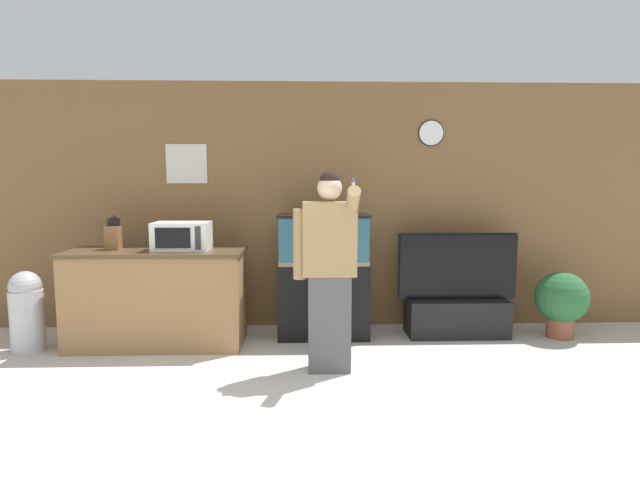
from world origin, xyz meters
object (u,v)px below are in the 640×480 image
at_px(potted_plant, 561,300).
at_px(counter_island, 158,297).
at_px(tv_on_stand, 457,305).
at_px(trash_bin, 27,310).
at_px(person_standing, 328,268).
at_px(knife_block, 113,237).
at_px(microwave, 182,236).
at_px(aquarium_on_stand, 323,276).

bearing_deg(potted_plant, counter_island, -178.51).
bearing_deg(tv_on_stand, trash_bin, -174.83).
bearing_deg(person_standing, potted_plant, 19.09).
distance_m(counter_island, trash_bin, 1.16).
height_order(knife_block, trash_bin, knife_block).
relative_size(counter_island, person_standing, 1.00).
distance_m(potted_plant, trash_bin, 5.14).
bearing_deg(tv_on_stand, knife_block, -177.14).
bearing_deg(microwave, knife_block, 175.22).
relative_size(counter_island, knife_block, 5.05).
xyz_separation_m(counter_island, microwave, (0.25, -0.02, 0.59)).
relative_size(counter_island, microwave, 3.22).
bearing_deg(microwave, potted_plant, 1.83).
height_order(counter_island, trash_bin, counter_island).
height_order(microwave, potted_plant, microwave).
bearing_deg(person_standing, tv_on_stand, 34.45).
bearing_deg(potted_plant, tv_on_stand, 174.21).
bearing_deg(trash_bin, person_standing, -11.45).
height_order(potted_plant, trash_bin, trash_bin).
xyz_separation_m(knife_block, aquarium_on_stand, (2.00, 0.15, -0.41)).
bearing_deg(tv_on_stand, aquarium_on_stand, -179.19).
bearing_deg(microwave, tv_on_stand, 4.73).
relative_size(microwave, tv_on_stand, 0.42).
bearing_deg(aquarium_on_stand, person_standing, -89.58).
relative_size(counter_island, tv_on_stand, 1.36).
relative_size(potted_plant, trash_bin, 0.89).
xyz_separation_m(knife_block, tv_on_stand, (3.36, 0.17, -0.73)).
height_order(counter_island, person_standing, person_standing).
relative_size(microwave, person_standing, 0.31).
xyz_separation_m(aquarium_on_stand, potted_plant, (2.39, -0.08, -0.24)).
relative_size(aquarium_on_stand, person_standing, 0.75).
xyz_separation_m(counter_island, trash_bin, (-1.15, -0.16, -0.08)).
height_order(person_standing, trash_bin, person_standing).
bearing_deg(trash_bin, potted_plant, 2.98).
relative_size(knife_block, trash_bin, 0.44).
distance_m(microwave, aquarium_on_stand, 1.42).
distance_m(counter_island, aquarium_on_stand, 1.61).
distance_m(tv_on_stand, person_standing, 1.73).
bearing_deg(trash_bin, aquarium_on_stand, 7.32).
bearing_deg(trash_bin, knife_block, 15.38).
relative_size(microwave, trash_bin, 0.68).
bearing_deg(tv_on_stand, person_standing, -145.55).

